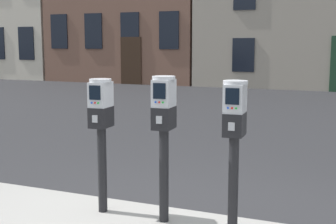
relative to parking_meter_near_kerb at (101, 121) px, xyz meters
The scene contains 3 objects.
parking_meter_near_kerb is the anchor object (origin of this frame).
parking_meter_twin_adjacent 0.67m from the parking_meter_near_kerb, ahead, with size 0.23×0.26×1.39m.
parking_meter_end_of_row 1.35m from the parking_meter_near_kerb, ahead, with size 0.23×0.26×1.37m.
Camera 1 is at (1.88, -4.12, 1.83)m, focal length 50.01 mm.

